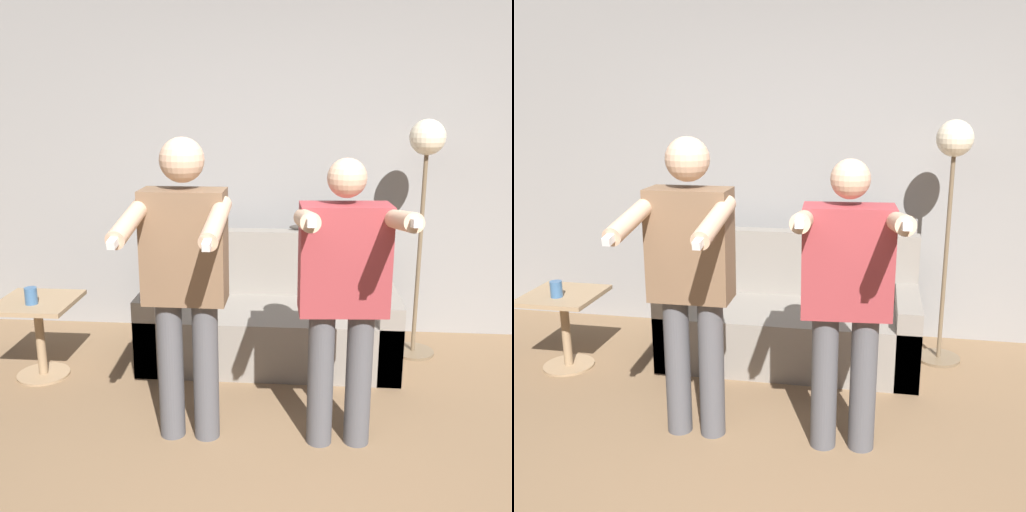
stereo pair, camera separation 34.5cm
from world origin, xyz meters
TOP-DOWN VIEW (x-y plane):
  - wall_back at (0.00, 2.52)m, footprint 10.00×0.05m
  - couch at (-0.16, 1.93)m, footprint 1.78×0.80m
  - person_left at (-0.54, 0.80)m, footprint 0.50×0.67m
  - person_right at (0.29, 0.80)m, footprint 0.56×0.70m
  - cat at (0.28, 2.21)m, footprint 0.50×0.13m
  - floor_lamp at (0.90, 2.07)m, footprint 0.31×0.31m
  - side_table at (-1.69, 1.48)m, footprint 0.50×0.50m
  - cup at (-1.68, 1.41)m, footprint 0.08×0.08m

SIDE VIEW (x-z plane):
  - couch at x=-0.16m, z-range -0.17..0.72m
  - side_table at x=-1.69m, z-range 0.12..0.66m
  - cup at x=-1.68m, z-range 0.54..0.65m
  - person_right at x=0.29m, z-range 0.13..1.68m
  - person_left at x=-0.54m, z-range 0.13..1.79m
  - cat at x=0.28m, z-range 0.87..1.05m
  - wall_back at x=0.00m, z-range 0.00..2.60m
  - floor_lamp at x=0.90m, z-range 0.50..2.21m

